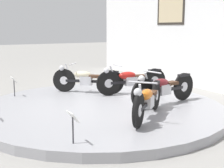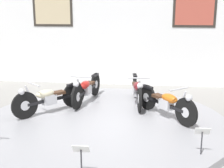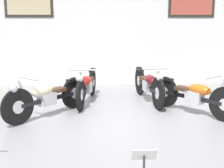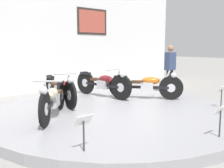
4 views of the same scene
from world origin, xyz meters
name	(u,v)px [view 4 (image 4 of 4)]	position (x,y,z in m)	size (l,w,h in m)	color
ground_plane	(115,116)	(0.00, 0.00, 0.00)	(60.00, 60.00, 0.00)	gray
display_platform	(115,113)	(0.00, 0.00, 0.09)	(5.63, 5.63, 0.18)	#99999E
back_wall	(33,25)	(0.00, 4.13, 2.30)	(14.00, 0.22, 4.60)	white
motorcycle_cream	(53,98)	(-1.40, 0.28, 0.56)	(1.37, 1.52, 0.80)	black
motorcycle_red	(60,88)	(-0.68, 1.26, 0.57)	(0.54, 1.98, 0.80)	black
motorcycle_maroon	(103,83)	(0.68, 1.26, 0.57)	(0.54, 2.01, 0.81)	black
motorcycle_orange	(147,85)	(1.40, 0.28, 0.56)	(1.30, 1.58, 0.79)	black
info_placard_front_left	(84,125)	(-1.94, -1.53, 0.54)	(0.26, 0.11, 0.51)	#333338
info_placard_front_centre	(221,114)	(0.00, -2.46, 0.54)	(0.26, 0.11, 0.51)	#333338
info_placard_front_right	(222,92)	(1.94, -1.53, 0.54)	(0.26, 0.11, 0.51)	#333338
visitor_standing	(170,66)	(3.40, 1.02, 0.91)	(0.36, 0.22, 1.62)	#2D2D38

